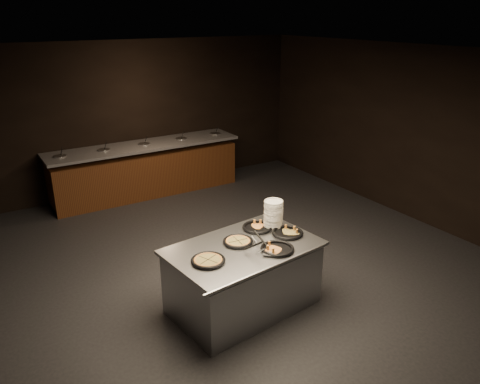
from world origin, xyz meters
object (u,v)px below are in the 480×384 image
(serving_counter, at_px, (243,278))
(pan_cheese_whole, at_px, (238,241))
(pan_veggie_whole, at_px, (208,260))
(plate_stack, at_px, (273,214))

(serving_counter, bearing_deg, pan_cheese_whole, 89.31)
(pan_veggie_whole, relative_size, pan_cheese_whole, 1.06)
(serving_counter, relative_size, pan_cheese_whole, 5.19)
(serving_counter, xyz_separation_m, pan_veggie_whole, (-0.52, -0.11, 0.45))
(plate_stack, relative_size, pan_veggie_whole, 0.92)
(serving_counter, height_order, pan_veggie_whole, pan_veggie_whole)
(pan_veggie_whole, bearing_deg, plate_stack, 17.77)
(pan_cheese_whole, bearing_deg, plate_stack, 13.66)
(serving_counter, distance_m, pan_veggie_whole, 0.70)
(serving_counter, height_order, plate_stack, plate_stack)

